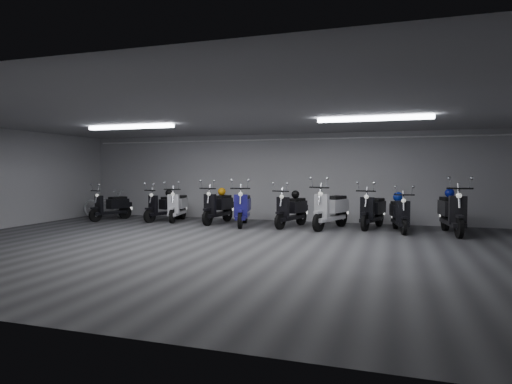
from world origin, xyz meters
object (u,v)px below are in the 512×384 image
(helmet_1, at_px, (398,197))
(scooter_7, at_px, (373,205))
(scooter_8, at_px, (400,208))
(scooter_4, at_px, (243,202))
(scooter_5, at_px, (291,204))
(helmet_3, at_px, (295,194))
(scooter_6, at_px, (331,203))
(scooter_2, at_px, (178,201))
(helmet_4, at_px, (169,193))
(scooter_3, at_px, (218,201))
(scooter_9, at_px, (452,205))
(scooter_1, at_px, (164,202))
(helmet_2, at_px, (450,193))
(bicycle, at_px, (106,201))
(scooter_0, at_px, (110,202))
(helmet_0, at_px, (222,192))

(helmet_1, bearing_deg, scooter_7, 165.73)
(scooter_8, bearing_deg, scooter_7, 140.67)
(scooter_4, relative_size, scooter_5, 1.06)
(helmet_3, bearing_deg, scooter_6, -14.79)
(scooter_6, height_order, helmet_1, scooter_6)
(scooter_2, relative_size, scooter_6, 0.89)
(helmet_4, bearing_deg, scooter_3, -7.97)
(helmet_4, bearing_deg, scooter_6, -4.92)
(scooter_9, distance_m, helmet_4, 8.39)
(scooter_1, distance_m, scooter_5, 4.23)
(scooter_4, distance_m, helmet_3, 1.56)
(scooter_1, relative_size, helmet_4, 6.95)
(scooter_5, height_order, scooter_8, scooter_5)
(helmet_3, bearing_deg, scooter_5, -107.78)
(helmet_1, xyz_separation_m, helmet_3, (-2.84, 0.03, 0.02))
(scooter_8, bearing_deg, scooter_9, -13.17)
(scooter_6, bearing_deg, scooter_5, -161.66)
(scooter_4, relative_size, helmet_2, 7.84)
(scooter_7, height_order, bicycle, scooter_7)
(scooter_5, xyz_separation_m, helmet_1, (2.92, 0.20, 0.26))
(scooter_6, relative_size, helmet_3, 8.37)
(scooter_0, xyz_separation_m, scooter_5, (5.99, 0.14, 0.05))
(scooter_1, bearing_deg, helmet_2, 19.55)
(scooter_7, relative_size, helmet_2, 7.51)
(scooter_3, height_order, scooter_9, scooter_9)
(scooter_2, distance_m, scooter_5, 3.81)
(scooter_0, height_order, scooter_2, scooter_2)
(scooter_4, xyz_separation_m, scooter_8, (4.38, 0.10, -0.07))
(helmet_1, bearing_deg, scooter_1, -179.90)
(scooter_2, bearing_deg, scooter_1, -173.98)
(scooter_2, height_order, helmet_0, scooter_2)
(scooter_0, distance_m, helmet_3, 6.08)
(scooter_8, relative_size, helmet_0, 6.85)
(scooter_9, bearing_deg, helmet_2, 90.00)
(scooter_4, distance_m, scooter_6, 2.56)
(scooter_6, height_order, scooter_8, scooter_6)
(scooter_0, height_order, helmet_0, scooter_0)
(scooter_5, distance_m, scooter_7, 2.28)
(scooter_6, bearing_deg, scooter_1, -161.89)
(scooter_4, height_order, scooter_9, scooter_9)
(scooter_2, xyz_separation_m, scooter_6, (4.93, -0.37, 0.08))
(scooter_7, bearing_deg, helmet_3, -160.21)
(scooter_7, height_order, helmet_2, scooter_7)
(scooter_5, bearing_deg, scooter_9, 16.36)
(scooter_0, xyz_separation_m, helmet_0, (3.68, 0.55, 0.36))
(scooter_7, distance_m, helmet_0, 4.56)
(scooter_8, xyz_separation_m, helmet_2, (1.23, 0.20, 0.42))
(scooter_7, bearing_deg, helmet_0, -164.33)
(scooter_5, distance_m, bicycle, 6.72)
(scooter_3, relative_size, helmet_1, 6.80)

